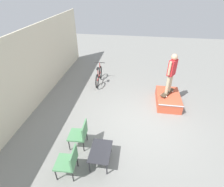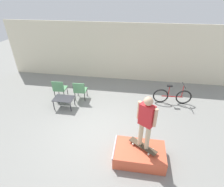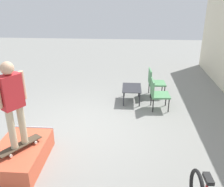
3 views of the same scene
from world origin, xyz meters
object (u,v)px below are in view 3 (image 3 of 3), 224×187
(skate_ramp_box, at_px, (21,155))
(person_skater, at_px, (12,99))
(coffee_table, at_px, (132,89))
(skateboard_on_ramp, at_px, (20,145))
(patio_chair_left, at_px, (154,81))
(patio_chair_right, at_px, (157,93))

(skate_ramp_box, distance_m, person_skater, 1.26)
(skate_ramp_box, xyz_separation_m, coffee_table, (-3.19, 2.20, 0.19))
(skateboard_on_ramp, relative_size, coffee_table, 1.00)
(skate_ramp_box, relative_size, coffee_table, 1.79)
(patio_chair_left, xyz_separation_m, patio_chair_right, (0.97, -0.00, 0.00))
(patio_chair_left, bearing_deg, skate_ramp_box, 138.33)
(skate_ramp_box, height_order, patio_chair_right, patio_chair_right)
(skateboard_on_ramp, bearing_deg, coffee_table, -179.28)
(person_skater, xyz_separation_m, patio_chair_right, (-2.78, 2.86, -0.96))
(coffee_table, height_order, patio_chair_right, patio_chair_right)
(skateboard_on_ramp, xyz_separation_m, person_skater, (-0.00, 0.00, 0.97))
(skate_ramp_box, distance_m, coffee_table, 3.88)
(skate_ramp_box, xyz_separation_m, patio_chair_left, (-3.67, 2.93, 0.30))
(skateboard_on_ramp, bearing_deg, person_skater, -172.66)
(skateboard_on_ramp, distance_m, coffee_table, 3.91)
(coffee_table, relative_size, patio_chair_right, 0.93)
(person_skater, relative_size, coffee_table, 1.97)
(skate_ramp_box, height_order, skateboard_on_ramp, skateboard_on_ramp)
(skateboard_on_ramp, relative_size, patio_chair_right, 0.94)
(skate_ramp_box, xyz_separation_m, skateboard_on_ramp, (0.08, 0.07, 0.29))
(skate_ramp_box, relative_size, person_skater, 0.91)
(skateboard_on_ramp, xyz_separation_m, patio_chair_right, (-2.78, 2.86, 0.01))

